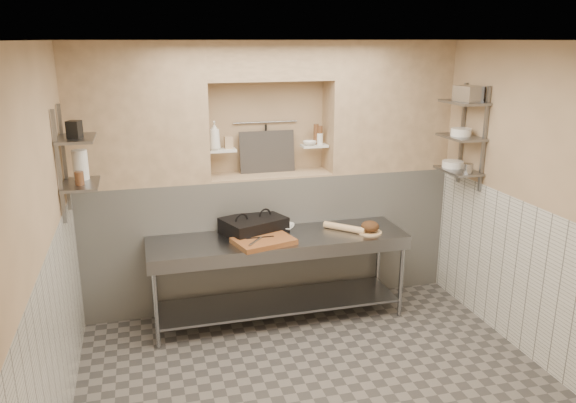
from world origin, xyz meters
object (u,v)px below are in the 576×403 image
object	(u,v)px
bowl_alcove	(310,143)
bottle_soap	(215,136)
mixing_bowl	(283,228)
panini_press	(254,225)
cutting_board	(264,241)
jug_left	(80,165)
bread_loaf	(370,226)
prep_table	(279,261)
rolling_pin	(344,228)

from	to	relation	value
bowl_alcove	bottle_soap	bearing A→B (deg)	-179.19
mixing_bowl	bowl_alcove	world-z (taller)	bowl_alcove
panini_press	mixing_bowl	bearing A→B (deg)	-19.47
cutting_board	bowl_alcove	world-z (taller)	bowl_alcove
jug_left	bread_loaf	bearing A→B (deg)	-2.50
prep_table	mixing_bowl	distance (m)	0.36
panini_press	jug_left	distance (m)	1.76
panini_press	bottle_soap	bearing A→B (deg)	111.95
cutting_board	bowl_alcove	size ratio (longest dim) A/B	3.81
bowl_alcove	panini_press	bearing A→B (deg)	-152.90
rolling_pin	prep_table	bearing A→B (deg)	-179.15
cutting_board	bottle_soap	distance (m)	1.20
mixing_bowl	jug_left	bearing A→B (deg)	-174.14
rolling_pin	jug_left	distance (m)	2.63
prep_table	mixing_bowl	size ratio (longest dim) A/B	10.91
bowl_alcove	jug_left	world-z (taller)	jug_left
cutting_board	mixing_bowl	distance (m)	0.44
prep_table	rolling_pin	bearing A→B (deg)	0.85
prep_table	panini_press	bearing A→B (deg)	138.80
prep_table	rolling_pin	size ratio (longest dim) A/B	5.72
panini_press	bottle_soap	distance (m)	1.00
bottle_soap	rolling_pin	bearing A→B (deg)	-22.78
rolling_pin	jug_left	xyz separation A→B (m)	(-2.50, -0.01, 0.81)
cutting_board	bread_loaf	xyz separation A→B (m)	(1.12, 0.02, 0.05)
cutting_board	jug_left	size ratio (longest dim) A/B	2.11
prep_table	cutting_board	xyz separation A→B (m)	(-0.18, -0.14, 0.28)
panini_press	bowl_alcove	size ratio (longest dim) A/B	4.90
cutting_board	jug_left	distance (m)	1.81
panini_press	rolling_pin	size ratio (longest dim) A/B	1.57
bottle_soap	jug_left	bearing A→B (deg)	-157.23
bread_loaf	prep_table	bearing A→B (deg)	172.86
prep_table	bread_loaf	distance (m)	1.00
prep_table	cutting_board	bearing A→B (deg)	-142.76
bread_loaf	rolling_pin	bearing A→B (deg)	151.01
bowl_alcove	cutting_board	bearing A→B (deg)	-134.30
cutting_board	rolling_pin	world-z (taller)	rolling_pin
panini_press	bowl_alcove	xyz separation A→B (m)	(0.70, 0.36, 0.75)
rolling_pin	bowl_alcove	bearing A→B (deg)	112.37
jug_left	cutting_board	bearing A→B (deg)	-4.99
cutting_board	rolling_pin	size ratio (longest dim) A/B	1.22
bottle_soap	jug_left	xyz separation A→B (m)	(-1.26, -0.53, -0.12)
bottle_soap	bowl_alcove	distance (m)	1.03
panini_press	jug_left	size ratio (longest dim) A/B	2.71
bottle_soap	cutting_board	bearing A→B (deg)	-62.32
prep_table	jug_left	world-z (taller)	jug_left
mixing_bowl	bread_loaf	bearing A→B (deg)	-20.43
cutting_board	jug_left	world-z (taller)	jug_left
panini_press	mixing_bowl	distance (m)	0.31
bottle_soap	prep_table	bearing A→B (deg)	-44.83
cutting_board	bowl_alcove	bearing A→B (deg)	45.70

